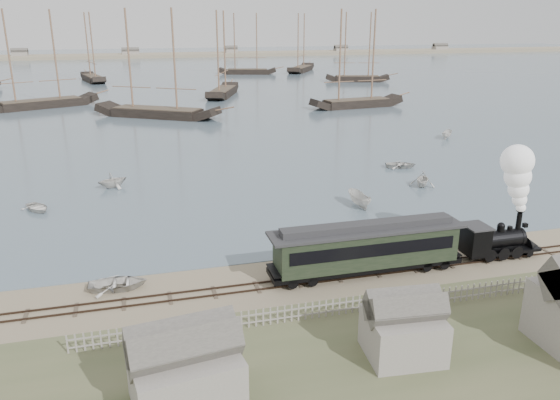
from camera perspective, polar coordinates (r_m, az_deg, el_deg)
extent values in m
plane|color=gray|center=(41.34, 2.42, -7.21)|extent=(600.00, 600.00, 0.00)
cube|color=#4C616D|center=(206.59, -12.25, 13.01)|extent=(600.00, 336.00, 0.06)
cube|color=#32241B|center=(39.17, 3.53, -8.60)|extent=(120.00, 0.08, 0.12)
cube|color=#32241B|center=(40.01, 3.08, -7.98)|extent=(120.00, 0.08, 0.12)
cube|color=#42372A|center=(39.62, 3.30, -8.38)|extent=(120.00, 1.80, 0.06)
cube|color=tan|center=(286.29, -13.26, 14.32)|extent=(500.00, 20.00, 1.80)
cube|color=black|center=(46.32, 22.00, -4.81)|extent=(6.24, 1.84, 0.23)
cylinder|color=black|center=(45.77, 21.76, -3.82)|extent=(3.85, 1.38, 1.38)
cube|color=black|center=(44.56, 19.70, -3.91)|extent=(1.65, 2.02, 2.11)
cube|color=#2C2C2E|center=(44.18, 19.85, -2.59)|extent=(1.84, 2.20, 0.11)
cylinder|color=black|center=(46.39, 23.67, -2.13)|extent=(0.40, 0.40, 1.47)
sphere|color=black|center=(45.51, 22.11, -2.53)|extent=(0.59, 0.59, 0.59)
cone|color=black|center=(48.12, 24.80, -4.45)|extent=(1.28, 1.84, 1.84)
cube|color=black|center=(46.89, 24.24, -2.42)|extent=(0.32, 0.32, 0.32)
cube|color=black|center=(40.72, 8.94, -6.72)|extent=(14.45, 2.37, 0.36)
cube|color=black|center=(40.13, 9.04, -4.85)|extent=(13.42, 2.58, 2.58)
cube|color=black|center=(38.94, 9.84, -5.23)|extent=(12.39, 0.06, 0.93)
cube|color=black|center=(41.14, 8.32, -3.83)|extent=(12.39, 0.06, 0.93)
cube|color=#2C2C2E|center=(39.63, 9.14, -3.07)|extent=(14.45, 2.79, 0.19)
cube|color=#2C2C2E|center=(39.52, 9.16, -2.65)|extent=(12.90, 1.24, 0.46)
imported|color=silver|center=(39.92, -16.58, -8.34)|extent=(3.03, 4.12, 0.83)
imported|color=silver|center=(58.17, -24.03, -0.72)|extent=(4.09, 3.80, 0.69)
imported|color=silver|center=(63.22, -17.11, 2.01)|extent=(3.91, 4.14, 1.73)
imported|color=silver|center=(54.85, 8.24, 0.05)|extent=(3.85, 1.70, 1.45)
imported|color=silver|center=(70.43, 12.52, 3.63)|extent=(3.66, 4.42, 0.79)
imported|color=silver|center=(62.91, 14.68, 2.15)|extent=(4.26, 4.15, 1.71)
imported|color=silver|center=(89.92, 17.03, 6.56)|extent=(3.12, 3.12, 1.24)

